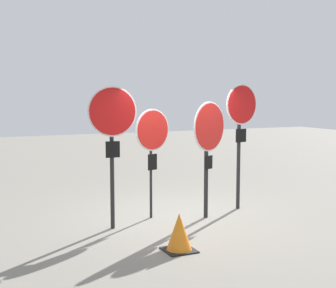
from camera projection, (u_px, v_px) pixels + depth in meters
ground_plane at (180, 218)px, 9.12m from camera, size 40.00×40.00×0.00m
stop_sign_0 at (112, 127)px, 8.19m from camera, size 0.89×0.15×2.55m
stop_sign_1 at (152, 137)px, 8.95m from camera, size 0.78×0.27×2.13m
stop_sign_2 at (209, 137)px, 8.98m from camera, size 0.88×0.42×2.27m
stop_sign_3 at (241, 120)px, 9.66m from camera, size 0.82×0.20×2.62m
traffic_cone_0 at (179, 232)px, 7.19m from camera, size 0.47×0.47×0.59m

